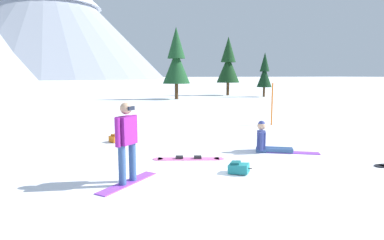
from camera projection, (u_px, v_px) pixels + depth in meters
ground_plane at (228, 176)px, 7.11m from camera, size 800.00×800.00×0.00m
snowboarder_foreground at (127, 142)px, 6.48m from camera, size 1.39×1.25×1.68m
snowboarder_midground at (267, 141)px, 9.28m from camera, size 1.70×1.23×0.92m
loose_snowboard_near_left at (189, 159)px, 8.48m from camera, size 1.87×0.88×0.09m
backpack_orange at (117, 138)px, 10.71m from camera, size 0.54×0.50×0.27m
backpack_teal at (239, 168)px, 7.26m from camera, size 0.55×0.54×0.28m
trail_marker_pole at (272, 104)px, 14.21m from camera, size 0.06×0.06×1.88m
pine_tree_broad at (176, 60)px, 29.36m from camera, size 2.54×2.54×6.60m
pine_tree_slender at (265, 73)px, 32.77m from camera, size 1.52×1.52×4.57m
pine_tree_short at (228, 64)px, 35.17m from camera, size 2.54×2.54×6.43m
peak_west_ridge at (48, 17)px, 195.64m from camera, size 142.66×142.66×72.61m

